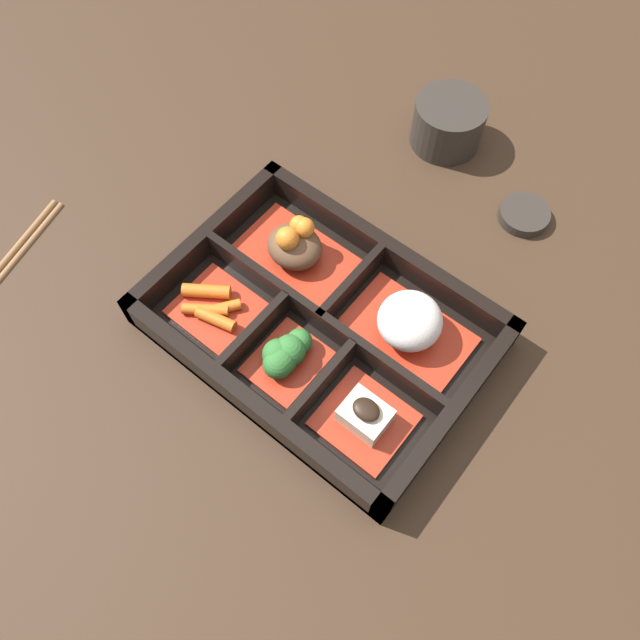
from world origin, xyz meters
TOP-DOWN VIEW (x-y plane):
  - ground_plane at (0.00, 0.00)m, footprint 3.00×3.00m
  - bento_base at (0.00, 0.00)m, footprint 0.31×0.22m
  - bento_rim at (0.00, -0.00)m, footprint 0.31×0.22m
  - bowl_stew at (-0.07, 0.05)m, footprint 0.12×0.08m
  - bowl_rice at (0.07, 0.05)m, footprint 0.12×0.08m
  - bowl_carrots at (-0.09, -0.05)m, footprint 0.08×0.07m
  - bowl_greens at (-0.00, -0.05)m, footprint 0.06×0.07m
  - bowl_tofu at (0.09, -0.05)m, footprint 0.08×0.07m
  - tea_cup at (-0.04, 0.29)m, footprint 0.08×0.08m
  - sauce_dish at (0.09, 0.25)m, footprint 0.05×0.05m

SIDE VIEW (x-z plane):
  - ground_plane at x=0.00m, z-range 0.00..0.00m
  - bento_base at x=0.00m, z-range 0.00..0.01m
  - sauce_dish at x=0.09m, z-range 0.00..0.01m
  - bowl_carrots at x=-0.09m, z-range 0.01..0.03m
  - bento_rim at x=0.00m, z-range 0.00..0.04m
  - bowl_tofu at x=0.09m, z-range 0.00..0.04m
  - bowl_greens at x=0.00m, z-range 0.01..0.04m
  - tea_cup at x=-0.04m, z-range 0.00..0.06m
  - bowl_stew at x=-0.07m, z-range 0.00..0.06m
  - bowl_rice at x=0.07m, z-range 0.01..0.06m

